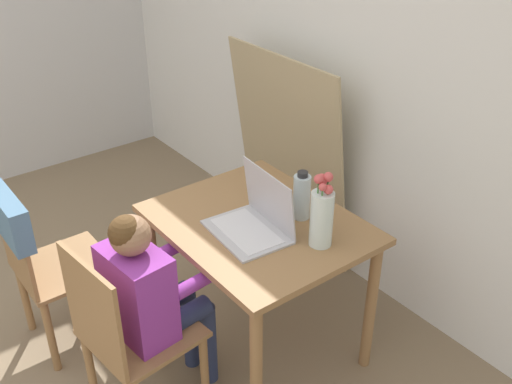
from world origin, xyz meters
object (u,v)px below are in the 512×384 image
object	(u,v)px
laptop	(256,218)
water_bottle	(302,196)
flower_vase	(322,214)
person_seated	(150,291)
chair_occupied	(127,336)
chair_spare	(32,246)

from	to	relation	value
laptop	water_bottle	size ratio (longest dim) A/B	1.68
flower_vase	laptop	bearing A→B (deg)	-148.61
person_seated	flower_vase	xyz separation A→B (m)	(0.29, 0.63, 0.26)
laptop	water_bottle	world-z (taller)	laptop
chair_occupied	person_seated	world-z (taller)	person_seated
person_seated	laptop	world-z (taller)	laptop
laptop	person_seated	bearing A→B (deg)	-90.87
chair_occupied	chair_spare	distance (m)	0.65
person_seated	water_bottle	bearing A→B (deg)	-103.14
laptop	flower_vase	xyz separation A→B (m)	(0.24, 0.15, 0.08)
flower_vase	chair_spare	bearing A→B (deg)	-135.32
chair_spare	water_bottle	distance (m)	1.21
chair_occupied	water_bottle	world-z (taller)	water_bottle
laptop	flower_vase	size ratio (longest dim) A/B	1.16
chair_occupied	chair_spare	xyz separation A→B (m)	(-0.62, -0.13, 0.14)
laptop	flower_vase	distance (m)	0.29
person_seated	flower_vase	world-z (taller)	flower_vase
flower_vase	water_bottle	size ratio (longest dim) A/B	1.45
chair_spare	chair_occupied	bearing A→B (deg)	-168.08
chair_occupied	laptop	bearing A→B (deg)	-99.41
flower_vase	person_seated	bearing A→B (deg)	-114.45
chair_spare	person_seated	xyz separation A→B (m)	(0.61, 0.25, 0.01)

